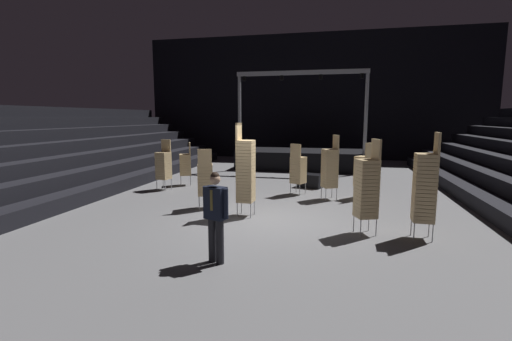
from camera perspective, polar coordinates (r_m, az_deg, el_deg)
name	(u,v)px	position (r m, az deg, el deg)	size (l,w,h in m)	color
ground_plane	(265,222)	(9.77, 1.41, -8.06)	(22.00, 30.00, 0.10)	slate
arena_end_wall	(310,97)	(24.29, 8.54, 11.35)	(22.00, 0.30, 8.00)	black
bleacher_bank_left	(27,151)	(14.46, -32.26, 2.58)	(5.25, 24.00, 3.15)	black
stage_riser	(302,158)	(19.45, 7.24, 1.98)	(6.64, 3.17, 4.92)	black
man_with_tie	(215,212)	(6.79, -6.38, -6.50)	(0.57, 0.35, 1.73)	black
chair_stack_front_left	(367,187)	(8.76, 16.98, -2.54)	(0.57, 0.57, 2.22)	#B2B5BA
chair_stack_front_right	(246,170)	(9.90, -1.65, 0.05)	(0.46, 0.46, 2.56)	#B2B5BA
chair_stack_mid_left	(185,164)	(14.78, -11.00, 1.03)	(0.58, 0.58, 1.71)	#B2B5BA
chair_stack_mid_right	(363,170)	(12.67, 16.44, 0.01)	(0.61, 0.61, 1.88)	#B2B5BA
chair_stack_mid_centre	(205,179)	(10.89, -7.97, -1.28)	(0.56, 0.56, 1.79)	#B2B5BA
chair_stack_rear_left	(425,187)	(8.84, 24.97, -2.31)	(0.45, 0.45, 2.39)	#B2B5BA
chair_stack_rear_right	(330,167)	(12.21, 11.52, 0.48)	(0.58, 0.58, 2.14)	#B2B5BA
chair_stack_rear_centre	(164,165)	(14.02, -14.29, 0.87)	(0.51, 0.51, 1.88)	#B2B5BA
chair_stack_aisle_left	(298,169)	(12.84, 6.62, 0.22)	(0.59, 0.59, 1.79)	#B2B5BA
equipment_road_case	(311,181)	(14.30, 8.58, -1.58)	(0.90, 0.60, 0.52)	black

